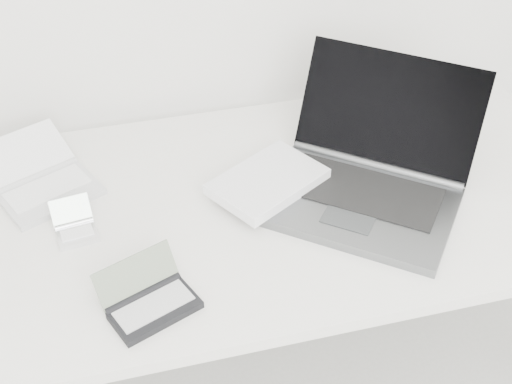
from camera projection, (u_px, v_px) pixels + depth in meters
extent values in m
cube|color=white|center=(264.00, 204.00, 1.67)|extent=(1.60, 0.80, 0.03)
cylinder|color=silver|center=(458.00, 185.00, 2.31)|extent=(0.04, 0.04, 0.70)
cube|color=slate|center=(357.00, 205.00, 1.63)|extent=(0.52, 0.50, 0.02)
cube|color=black|center=(363.00, 191.00, 1.65)|extent=(0.38, 0.35, 0.00)
cube|color=black|center=(390.00, 110.00, 1.70)|extent=(0.42, 0.37, 0.25)
cylinder|color=slate|center=(376.00, 166.00, 1.73)|extent=(0.34, 0.28, 0.02)
cube|color=#3C3F41|center=(348.00, 218.00, 1.58)|extent=(0.13, 0.13, 0.00)
cube|color=white|center=(268.00, 181.00, 1.66)|extent=(0.30, 0.27, 0.03)
cube|color=white|center=(268.00, 177.00, 1.65)|extent=(0.30, 0.27, 0.00)
cube|color=silver|center=(51.00, 194.00, 1.67)|extent=(0.26, 0.22, 0.02)
cube|color=silver|center=(47.00, 188.00, 1.67)|extent=(0.21, 0.16, 0.00)
cube|color=white|center=(22.00, 155.00, 1.73)|extent=(0.25, 0.20, 0.06)
cylinder|color=silver|center=(36.00, 177.00, 1.70)|extent=(0.20, 0.10, 0.02)
cube|color=white|center=(77.00, 235.00, 1.56)|extent=(0.09, 0.08, 0.01)
cube|color=silver|center=(77.00, 233.00, 1.55)|extent=(0.07, 0.05, 0.00)
cube|color=gray|center=(71.00, 210.00, 1.58)|extent=(0.09, 0.05, 0.05)
cylinder|color=white|center=(74.00, 224.00, 1.58)|extent=(0.09, 0.02, 0.01)
cube|color=black|center=(155.00, 311.00, 1.39)|extent=(0.19, 0.15, 0.02)
cube|color=#A2A2A2|center=(154.00, 306.00, 1.39)|extent=(0.16, 0.12, 0.00)
cube|color=slate|center=(136.00, 275.00, 1.40)|extent=(0.17, 0.10, 0.07)
cylinder|color=black|center=(143.00, 294.00, 1.41)|extent=(0.16, 0.08, 0.02)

